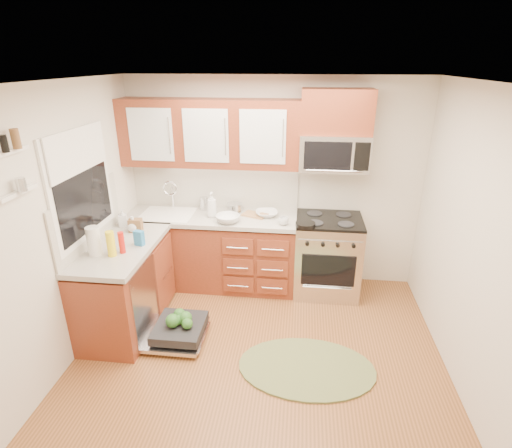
# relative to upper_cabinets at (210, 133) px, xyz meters

# --- Properties ---
(floor) EXTENTS (3.50, 3.50, 0.00)m
(floor) POSITION_rel_upper_cabinets_xyz_m (0.73, -1.57, -1.88)
(floor) COLOR brown
(floor) RESTS_ON ground
(ceiling) EXTENTS (3.50, 3.50, 0.00)m
(ceiling) POSITION_rel_upper_cabinets_xyz_m (0.73, -1.57, 0.62)
(ceiling) COLOR white
(ceiling) RESTS_ON ground
(wall_back) EXTENTS (3.50, 0.04, 2.50)m
(wall_back) POSITION_rel_upper_cabinets_xyz_m (0.73, 0.18, -0.62)
(wall_back) COLOR beige
(wall_back) RESTS_ON ground
(wall_front) EXTENTS (3.50, 0.04, 2.50)m
(wall_front) POSITION_rel_upper_cabinets_xyz_m (0.73, -3.33, -0.62)
(wall_front) COLOR beige
(wall_front) RESTS_ON ground
(wall_left) EXTENTS (0.04, 3.50, 2.50)m
(wall_left) POSITION_rel_upper_cabinets_xyz_m (-1.02, -1.57, -0.62)
(wall_left) COLOR beige
(wall_left) RESTS_ON ground
(wall_right) EXTENTS (0.04, 3.50, 2.50)m
(wall_right) POSITION_rel_upper_cabinets_xyz_m (2.48, -1.57, -0.62)
(wall_right) COLOR beige
(wall_right) RESTS_ON ground
(base_cabinet_back) EXTENTS (2.05, 0.60, 0.85)m
(base_cabinet_back) POSITION_rel_upper_cabinets_xyz_m (0.00, -0.12, -1.45)
(base_cabinet_back) COLOR #5F2E15
(base_cabinet_back) RESTS_ON ground
(base_cabinet_left) EXTENTS (0.60, 1.25, 0.85)m
(base_cabinet_left) POSITION_rel_upper_cabinets_xyz_m (-0.72, -1.05, -1.45)
(base_cabinet_left) COLOR #5F2E15
(base_cabinet_left) RESTS_ON ground
(countertop_back) EXTENTS (2.07, 0.64, 0.05)m
(countertop_back) POSITION_rel_upper_cabinets_xyz_m (0.00, -0.14, -0.97)
(countertop_back) COLOR #BCB7AC
(countertop_back) RESTS_ON base_cabinet_back
(countertop_left) EXTENTS (0.64, 1.27, 0.05)m
(countertop_left) POSITION_rel_upper_cabinets_xyz_m (-0.71, -1.05, -0.97)
(countertop_left) COLOR #BCB7AC
(countertop_left) RESTS_ON base_cabinet_left
(backsplash_back) EXTENTS (2.05, 0.02, 0.57)m
(backsplash_back) POSITION_rel_upper_cabinets_xyz_m (0.00, 0.16, -0.67)
(backsplash_back) COLOR beige
(backsplash_back) RESTS_ON ground
(backsplash_left) EXTENTS (0.02, 1.25, 0.57)m
(backsplash_left) POSITION_rel_upper_cabinets_xyz_m (-1.01, -1.05, -0.67)
(backsplash_left) COLOR beige
(backsplash_left) RESTS_ON ground
(upper_cabinets) EXTENTS (2.05, 0.35, 0.75)m
(upper_cabinets) POSITION_rel_upper_cabinets_xyz_m (0.00, 0.00, 0.00)
(upper_cabinets) COLOR #5F2E15
(upper_cabinets) RESTS_ON ground
(cabinet_over_mw) EXTENTS (0.76, 0.35, 0.47)m
(cabinet_over_mw) POSITION_rel_upper_cabinets_xyz_m (1.41, 0.00, 0.26)
(cabinet_over_mw) COLOR #5F2E15
(cabinet_over_mw) RESTS_ON ground
(range) EXTENTS (0.76, 0.64, 0.95)m
(range) POSITION_rel_upper_cabinets_xyz_m (1.41, -0.15, -1.40)
(range) COLOR silver
(range) RESTS_ON ground
(microwave) EXTENTS (0.76, 0.38, 0.40)m
(microwave) POSITION_rel_upper_cabinets_xyz_m (1.41, -0.02, -0.18)
(microwave) COLOR silver
(microwave) RESTS_ON ground
(sink) EXTENTS (0.62, 0.50, 0.26)m
(sink) POSITION_rel_upper_cabinets_xyz_m (-0.52, -0.16, -1.07)
(sink) COLOR white
(sink) RESTS_ON ground
(dishwasher) EXTENTS (0.70, 0.60, 0.20)m
(dishwasher) POSITION_rel_upper_cabinets_xyz_m (-0.13, -1.27, -1.77)
(dishwasher) COLOR silver
(dishwasher) RESTS_ON ground
(window) EXTENTS (0.03, 1.05, 1.05)m
(window) POSITION_rel_upper_cabinets_xyz_m (-1.01, -1.07, -0.32)
(window) COLOR white
(window) RESTS_ON ground
(window_blind) EXTENTS (0.02, 0.96, 0.40)m
(window_blind) POSITION_rel_upper_cabinets_xyz_m (-0.98, -1.07, 0.00)
(window_blind) COLOR white
(window_blind) RESTS_ON ground
(shelf_upper) EXTENTS (0.04, 0.40, 0.03)m
(shelf_upper) POSITION_rel_upper_cabinets_xyz_m (-0.99, -1.92, 0.17)
(shelf_upper) COLOR white
(shelf_upper) RESTS_ON ground
(shelf_lower) EXTENTS (0.04, 0.40, 0.03)m
(shelf_lower) POSITION_rel_upper_cabinets_xyz_m (-0.99, -1.92, -0.12)
(shelf_lower) COLOR white
(shelf_lower) RESTS_ON ground
(rug) EXTENTS (1.42, 1.10, 0.02)m
(rug) POSITION_rel_upper_cabinets_xyz_m (1.18, -1.55, -1.86)
(rug) COLOR olive
(rug) RESTS_ON ground
(skillet) EXTENTS (0.27, 0.27, 0.04)m
(skillet) POSITION_rel_upper_cabinets_xyz_m (1.12, -0.40, -0.90)
(skillet) COLOR black
(skillet) RESTS_ON range
(stock_pot) EXTENTS (0.21, 0.21, 0.11)m
(stock_pot) POSITION_rel_upper_cabinets_xyz_m (0.27, 0.01, -0.89)
(stock_pot) COLOR silver
(stock_pot) RESTS_ON countertop_back
(cutting_board) EXTENTS (0.33, 0.27, 0.02)m
(cutting_board) POSITION_rel_upper_cabinets_xyz_m (0.53, -0.07, -0.94)
(cutting_board) COLOR #A6754B
(cutting_board) RESTS_ON countertop_back
(canister) EXTENTS (0.12, 0.12, 0.16)m
(canister) POSITION_rel_upper_cabinets_xyz_m (-0.12, 0.05, -0.87)
(canister) COLOR silver
(canister) RESTS_ON countertop_back
(paper_towel_roll) EXTENTS (0.15, 0.15, 0.28)m
(paper_towel_roll) POSITION_rel_upper_cabinets_xyz_m (-0.86, -1.27, -0.81)
(paper_towel_roll) COLOR white
(paper_towel_roll) RESTS_ON countertop_left
(mustard_bottle) EXTENTS (0.08, 0.08, 0.25)m
(mustard_bottle) POSITION_rel_upper_cabinets_xyz_m (-0.69, -1.28, -0.83)
(mustard_bottle) COLOR yellow
(mustard_bottle) RESTS_ON countertop_left
(red_bottle) EXTENTS (0.07, 0.07, 0.21)m
(red_bottle) POSITION_rel_upper_cabinets_xyz_m (-0.62, -1.20, -0.84)
(red_bottle) COLOR red
(red_bottle) RESTS_ON countertop_left
(wooden_box) EXTENTS (0.15, 0.12, 0.14)m
(wooden_box) POSITION_rel_upper_cabinets_xyz_m (-0.70, -0.69, -0.88)
(wooden_box) COLOR brown
(wooden_box) RESTS_ON countertop_left
(blue_carton) EXTENTS (0.11, 0.08, 0.15)m
(blue_carton) POSITION_rel_upper_cabinets_xyz_m (-0.52, -1.02, -0.87)
(blue_carton) COLOR #2778B8
(blue_carton) RESTS_ON countertop_left
(bowl_a) EXTENTS (0.30, 0.30, 0.06)m
(bowl_a) POSITION_rel_upper_cabinets_xyz_m (0.67, -0.08, -0.92)
(bowl_a) COLOR #999999
(bowl_a) RESTS_ON countertop_back
(bowl_b) EXTENTS (0.31, 0.31, 0.09)m
(bowl_b) POSITION_rel_upper_cabinets_xyz_m (0.24, -0.32, -0.91)
(bowl_b) COLOR #999999
(bowl_b) RESTS_ON countertop_back
(cup) EXTENTS (0.13, 0.13, 0.09)m
(cup) POSITION_rel_upper_cabinets_xyz_m (0.88, -0.32, -0.91)
(cup) COLOR #999999
(cup) RESTS_ON countertop_back
(soap_bottle_a) EXTENTS (0.12, 0.12, 0.30)m
(soap_bottle_a) POSITION_rel_upper_cabinets_xyz_m (0.03, -0.18, -0.80)
(soap_bottle_a) COLOR #999999
(soap_bottle_a) RESTS_ON countertop_back
(soap_bottle_b) EXTENTS (0.12, 0.12, 0.20)m
(soap_bottle_b) POSITION_rel_upper_cabinets_xyz_m (-0.90, -0.57, -0.85)
(soap_bottle_b) COLOR #999999
(soap_bottle_b) RESTS_ON countertop_left
(soap_bottle_c) EXTENTS (0.16, 0.16, 0.17)m
(soap_bottle_c) POSITION_rel_upper_cabinets_xyz_m (-0.73, -0.69, -0.86)
(soap_bottle_c) COLOR #999999
(soap_bottle_c) RESTS_ON countertop_left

